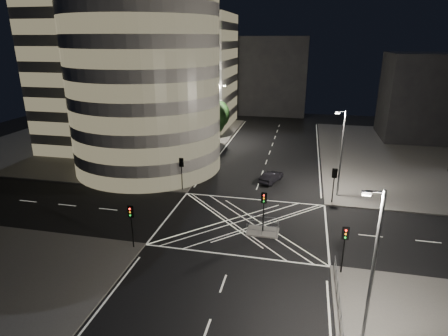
% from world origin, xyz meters
% --- Properties ---
extents(ground, '(120.00, 120.00, 0.00)m').
position_xyz_m(ground, '(0.00, 0.00, 0.00)').
color(ground, black).
rests_on(ground, ground).
extents(sidewalk_far_left, '(42.00, 42.00, 0.15)m').
position_xyz_m(sidewalk_far_left, '(-29.00, 27.00, 0.07)').
color(sidewalk_far_left, '#595754').
rests_on(sidewalk_far_left, ground).
extents(central_island, '(3.00, 2.00, 0.15)m').
position_xyz_m(central_island, '(2.00, -1.50, 0.07)').
color(central_island, slate).
rests_on(central_island, ground).
extents(office_tower_curved, '(30.00, 29.00, 27.20)m').
position_xyz_m(office_tower_curved, '(-20.74, 18.74, 12.65)').
color(office_tower_curved, gray).
rests_on(office_tower_curved, sidewalk_far_left).
extents(office_block_rear, '(24.00, 16.00, 22.00)m').
position_xyz_m(office_block_rear, '(-22.00, 42.00, 11.15)').
color(office_block_rear, gray).
rests_on(office_block_rear, sidewalk_far_left).
extents(building_right_far, '(14.00, 12.00, 15.00)m').
position_xyz_m(building_right_far, '(26.00, 40.00, 7.65)').
color(building_right_far, black).
rests_on(building_right_far, sidewalk_far_right).
extents(building_far_end, '(18.00, 8.00, 18.00)m').
position_xyz_m(building_far_end, '(-4.00, 58.00, 9.00)').
color(building_far_end, black).
rests_on(building_far_end, ground).
extents(tree_a, '(4.58, 4.58, 6.76)m').
position_xyz_m(tree_a, '(-10.50, 9.00, 4.27)').
color(tree_a, black).
rests_on(tree_a, sidewalk_far_left).
extents(tree_b, '(4.95, 4.95, 7.26)m').
position_xyz_m(tree_b, '(-10.50, 15.00, 4.56)').
color(tree_b, black).
rests_on(tree_b, sidewalk_far_left).
extents(tree_c, '(4.43, 4.43, 6.71)m').
position_xyz_m(tree_c, '(-10.50, 21.00, 4.31)').
color(tree_c, black).
rests_on(tree_c, sidewalk_far_left).
extents(tree_d, '(5.62, 5.62, 8.01)m').
position_xyz_m(tree_d, '(-10.50, 27.00, 4.92)').
color(tree_d, black).
rests_on(tree_d, sidewalk_far_left).
extents(tree_e, '(4.41, 4.41, 6.70)m').
position_xyz_m(tree_e, '(-10.50, 33.00, 4.30)').
color(tree_e, black).
rests_on(tree_e, sidewalk_far_left).
extents(traffic_signal_fl, '(0.55, 0.22, 4.00)m').
position_xyz_m(traffic_signal_fl, '(-8.80, 6.80, 2.91)').
color(traffic_signal_fl, black).
rests_on(traffic_signal_fl, sidewalk_far_left).
extents(traffic_signal_nl, '(0.55, 0.22, 4.00)m').
position_xyz_m(traffic_signal_nl, '(-8.80, -6.80, 2.91)').
color(traffic_signal_nl, black).
rests_on(traffic_signal_nl, sidewalk_near_left).
extents(traffic_signal_fr, '(0.55, 0.22, 4.00)m').
position_xyz_m(traffic_signal_fr, '(8.80, 6.80, 2.91)').
color(traffic_signal_fr, black).
rests_on(traffic_signal_fr, sidewalk_far_right).
extents(traffic_signal_nr, '(0.55, 0.22, 4.00)m').
position_xyz_m(traffic_signal_nr, '(8.80, -6.80, 2.91)').
color(traffic_signal_nr, black).
rests_on(traffic_signal_nr, sidewalk_near_right).
extents(traffic_signal_island, '(0.55, 0.22, 4.00)m').
position_xyz_m(traffic_signal_island, '(2.00, -1.50, 2.91)').
color(traffic_signal_island, black).
rests_on(traffic_signal_island, central_island).
extents(street_lamp_left_near, '(1.25, 0.25, 10.00)m').
position_xyz_m(street_lamp_left_near, '(-9.44, 12.00, 5.54)').
color(street_lamp_left_near, slate).
rests_on(street_lamp_left_near, sidewalk_far_left).
extents(street_lamp_left_far, '(1.25, 0.25, 10.00)m').
position_xyz_m(street_lamp_left_far, '(-9.44, 30.00, 5.54)').
color(street_lamp_left_far, slate).
rests_on(street_lamp_left_far, sidewalk_far_left).
extents(street_lamp_right_far, '(1.25, 0.25, 10.00)m').
position_xyz_m(street_lamp_right_far, '(9.44, 9.00, 5.54)').
color(street_lamp_right_far, slate).
rests_on(street_lamp_right_far, sidewalk_far_right).
extents(street_lamp_right_near, '(1.25, 0.25, 10.00)m').
position_xyz_m(street_lamp_right_near, '(9.44, -14.00, 5.54)').
color(street_lamp_right_near, slate).
rests_on(street_lamp_right_near, sidewalk_near_right).
extents(railing_near_right, '(0.06, 11.70, 1.10)m').
position_xyz_m(railing_near_right, '(8.30, -12.15, 0.70)').
color(railing_near_right, slate).
rests_on(railing_near_right, sidewalk_near_right).
extents(railing_island_south, '(2.80, 0.06, 1.10)m').
position_xyz_m(railing_island_south, '(2.00, -2.40, 0.70)').
color(railing_island_south, slate).
rests_on(railing_island_south, central_island).
extents(railing_island_north, '(2.80, 0.06, 1.10)m').
position_xyz_m(railing_island_north, '(2.00, -0.60, 0.70)').
color(railing_island_north, slate).
rests_on(railing_island_north, central_island).
extents(sedan, '(2.91, 4.52, 1.41)m').
position_xyz_m(sedan, '(1.50, 12.01, 0.70)').
color(sedan, black).
rests_on(sedan, ground).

